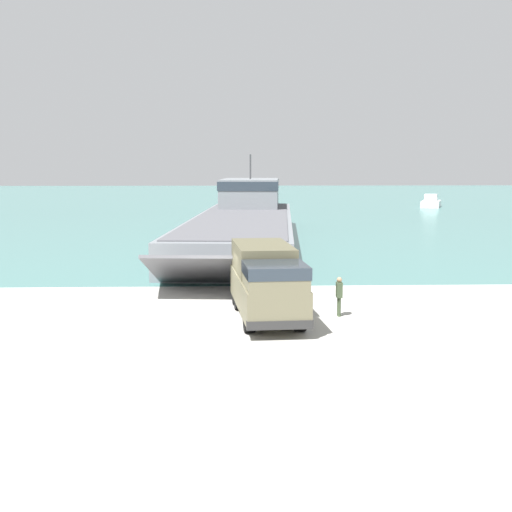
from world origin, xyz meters
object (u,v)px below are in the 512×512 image
at_px(landing_craft, 245,219).
at_px(soldier_on_ramp, 339,294).
at_px(moored_boat_a, 431,203).
at_px(military_truck, 267,280).

relative_size(landing_craft, soldier_on_ramp, 27.09).
bearing_deg(soldier_on_ramp, moored_boat_a, 72.62).
distance_m(soldier_on_ramp, moored_boat_a, 80.68).
xyz_separation_m(landing_craft, soldier_on_ramp, (3.31, -30.93, -0.79)).
xyz_separation_m(military_truck, soldier_on_ramp, (3.06, 0.27, -0.63)).
bearing_deg(military_truck, landing_craft, 176.18).
relative_size(military_truck, soldier_on_ramp, 4.86).
height_order(military_truck, moored_boat_a, military_truck).
relative_size(military_truck, moored_boat_a, 1.15).
distance_m(landing_craft, soldier_on_ramp, 31.12).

